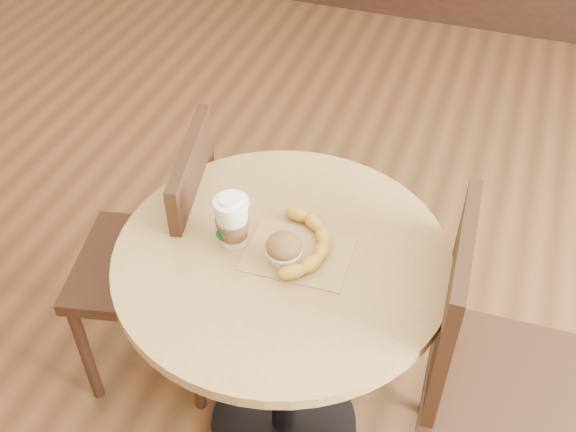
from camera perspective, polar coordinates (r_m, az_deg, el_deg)
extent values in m
cylinder|color=black|center=(2.14, -0.37, -17.10)|extent=(0.44, 0.44, 0.02)
cylinder|color=black|center=(1.84, -0.43, -11.34)|extent=(0.07, 0.07, 0.72)
cylinder|color=#A7874C|center=(1.56, -0.49, -3.51)|extent=(0.78, 0.78, 0.03)
cube|color=#352012|center=(2.00, -12.07, -4.14)|extent=(0.46, 0.46, 0.04)
cylinder|color=#352012|center=(2.31, -14.11, -4.52)|extent=(0.03, 0.03, 0.44)
cylinder|color=#352012|center=(2.12, -16.78, -10.97)|extent=(0.03, 0.03, 0.44)
cylinder|color=#352012|center=(2.22, -6.05, -5.37)|extent=(0.03, 0.03, 0.44)
cylinder|color=#352012|center=(2.02, -7.91, -12.23)|extent=(0.03, 0.03, 0.44)
cube|color=#352012|center=(1.79, -7.82, 0.67)|extent=(0.11, 0.37, 0.41)
cube|color=#352012|center=(1.77, 18.24, -13.62)|extent=(0.42, 0.42, 0.04)
cylinder|color=#352012|center=(2.07, 21.89, -14.13)|extent=(0.04, 0.04, 0.45)
cylinder|color=#352012|center=(2.03, 12.33, -12.48)|extent=(0.04, 0.04, 0.45)
cube|color=#352012|center=(1.56, 13.66, -7.22)|extent=(0.05, 0.38, 0.42)
cube|color=tan|center=(1.55, 0.87, -3.22)|extent=(0.25, 0.19, 0.00)
cylinder|color=white|center=(1.50, -4.87, 1.14)|extent=(0.08, 0.08, 0.01)
cylinder|color=white|center=(1.49, -4.89, 1.41)|extent=(0.05, 0.05, 0.01)
cylinder|color=#064420|center=(1.53, -5.76, -1.67)|extent=(0.03, 0.01, 0.03)
ellipsoid|color=brown|center=(1.49, -0.37, -2.53)|extent=(0.08, 0.08, 0.05)
ellipsoid|color=beige|center=(1.48, -0.37, -2.07)|extent=(0.03, 0.03, 0.02)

